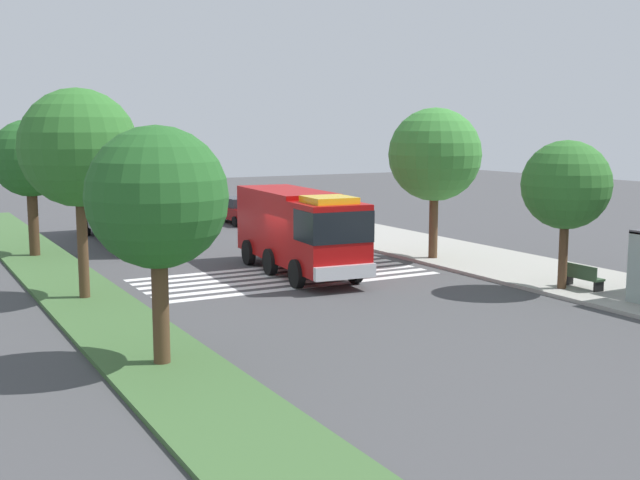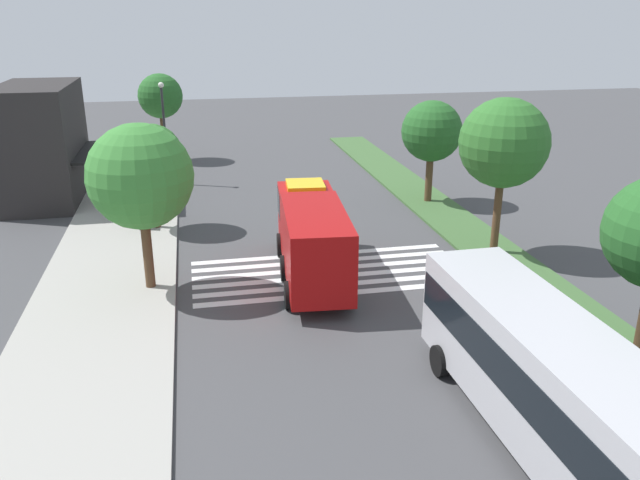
# 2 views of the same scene
# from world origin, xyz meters

# --- Properties ---
(ground_plane) EXTENTS (120.00, 120.00, 0.00)m
(ground_plane) POSITION_xyz_m (0.00, 0.00, 0.00)
(ground_plane) COLOR #424244
(sidewalk) EXTENTS (60.00, 5.64, 0.14)m
(sidewalk) POSITION_xyz_m (0.00, 9.44, 0.07)
(sidewalk) COLOR #9E9B93
(sidewalk) RESTS_ON ground_plane
(median_strip) EXTENTS (60.00, 3.00, 0.14)m
(median_strip) POSITION_xyz_m (0.00, -8.12, 0.07)
(median_strip) COLOR #3D6033
(median_strip) RESTS_ON ground_plane
(crosswalk) EXTENTS (4.95, 11.91, 0.01)m
(crosswalk) POSITION_xyz_m (-0.05, 0.00, 0.01)
(crosswalk) COLOR silver
(crosswalk) RESTS_ON ground_plane
(fire_truck) EXTENTS (9.09, 3.30, 3.45)m
(fire_truck) POSITION_xyz_m (-0.20, 0.81, 1.95)
(fire_truck) COLOR #A50C0C
(fire_truck) RESTS_ON ground_plane
(parked_car_west) EXTENTS (4.44, 2.14, 1.68)m
(parked_car_west) POSITION_xyz_m (-29.50, 5.41, 0.87)
(parked_car_west) COLOR silver
(parked_car_west) RESTS_ON ground_plane
(parked_car_mid) EXTENTS (4.72, 2.14, 1.61)m
(parked_car_mid) POSITION_xyz_m (-17.65, 5.42, 0.84)
(parked_car_mid) COLOR #720505
(parked_car_mid) RESTS_ON ground_plane
(transit_bus) EXTENTS (10.86, 2.98, 3.54)m
(transit_bus) POSITION_xyz_m (-12.67, -2.98, 2.10)
(transit_bus) COLOR #B2B2B7
(transit_bus) RESTS_ON ground_plane
(bench_near_shelter) EXTENTS (1.60, 0.50, 0.90)m
(bench_near_shelter) POSITION_xyz_m (7.90, 8.24, 0.59)
(bench_near_shelter) COLOR #2D472D
(bench_near_shelter) RESTS_ON sidewalk
(sidewalk_tree_far_west) EXTENTS (4.16, 4.16, 6.75)m
(sidewalk_tree_far_west) POSITION_xyz_m (-0.30, 7.62, 4.79)
(sidewalk_tree_far_west) COLOR #513823
(sidewalk_tree_far_west) RESTS_ON sidewalk
(sidewalk_tree_west) EXTENTS (3.23, 3.23, 5.43)m
(sidewalk_tree_west) POSITION_xyz_m (7.53, 7.62, 3.93)
(sidewalk_tree_west) COLOR #513823
(sidewalk_tree_west) RESTS_ON sidewalk
(median_tree_far_west) EXTENTS (3.52, 3.52, 6.24)m
(median_tree_far_west) POSITION_xyz_m (-9.77, -8.12, 4.57)
(median_tree_far_west) COLOR #47301E
(median_tree_far_west) RESTS_ON median_strip
(median_tree_west) EXTENTS (4.03, 4.03, 7.20)m
(median_tree_west) POSITION_xyz_m (0.61, -8.12, 5.30)
(median_tree_west) COLOR #513823
(median_tree_west) RESTS_ON median_strip
(median_tree_center) EXTENTS (3.52, 3.52, 5.94)m
(median_tree_center) POSITION_xyz_m (9.36, -8.12, 4.29)
(median_tree_center) COLOR #513823
(median_tree_center) RESTS_ON median_strip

